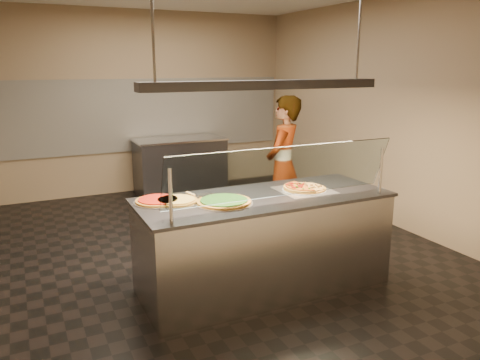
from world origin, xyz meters
name	(u,v)px	position (x,y,z in m)	size (l,w,h in m)	color
ground	(215,247)	(0.00, 0.00, -0.01)	(5.00, 6.00, 0.02)	black
wall_back	(146,103)	(0.00, 3.01, 1.50)	(5.00, 0.02, 3.00)	#927C5E
wall_front	(418,179)	(0.00, -3.01, 1.50)	(5.00, 0.02, 3.00)	#927C5E
wall_right	(386,112)	(2.51, 0.00, 1.50)	(0.02, 6.00, 3.00)	#927C5E
tile_band	(147,115)	(0.00, 2.98, 1.30)	(4.90, 0.02, 1.20)	silver
serving_counter	(264,242)	(0.03, -1.17, 0.47)	(2.39, 0.94, 0.93)	#B7B7BC
sneeze_guard	(284,172)	(0.03, -1.51, 1.23)	(2.15, 0.18, 0.54)	#B7B7BC
perforated_tray	(304,190)	(0.47, -1.16, 0.94)	(0.51, 0.51, 0.01)	silver
half_pizza_pepperoni	(296,188)	(0.38, -1.16, 0.96)	(0.23, 0.41, 0.05)	brown
half_pizza_sausage	(313,187)	(0.57, -1.16, 0.96)	(0.22, 0.41, 0.04)	brown
pizza_spinach	(224,201)	(-0.41, -1.22, 0.95)	(0.52, 0.52, 0.03)	silver
pizza_cheese	(176,200)	(-0.78, -1.01, 0.94)	(0.41, 0.41, 0.03)	silver
pizza_tomato	(158,200)	(-0.93, -0.94, 0.94)	(0.43, 0.43, 0.03)	silver
pizza_spatula	(197,194)	(-0.56, -0.94, 0.96)	(0.21, 0.23, 0.02)	#B7B7BC
prep_table	(180,165)	(0.42, 2.55, 0.47)	(1.50, 0.74, 0.93)	#3F3F45
worker	(283,166)	(0.97, 0.08, 0.88)	(0.64, 0.42, 1.76)	black
heat_lamp_housing	(266,85)	(0.03, -1.17, 1.95)	(2.30, 0.18, 0.08)	#3F3F45
lamp_rod_left	(152,15)	(-0.97, -1.17, 2.50)	(0.02, 0.02, 1.01)	#B7B7BC
lamp_rod_right	(360,24)	(1.03, -1.17, 2.50)	(0.02, 0.02, 1.01)	#B7B7BC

